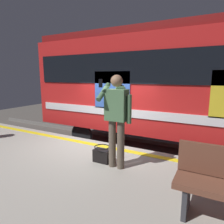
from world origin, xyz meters
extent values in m
plane|color=#4C4742|center=(0.00, 0.00, 0.00)|extent=(25.06, 25.06, 0.00)
cube|color=#9E998E|center=(0.00, 2.03, 0.47)|extent=(13.00, 4.05, 0.94)
cube|color=yellow|center=(0.00, 0.30, 0.95)|extent=(12.74, 0.16, 0.01)
cube|color=slate|center=(0.00, -1.64, 0.08)|extent=(16.90, 0.08, 0.16)
cube|color=slate|center=(0.00, -3.07, 0.08)|extent=(16.90, 0.08, 0.16)
cube|color=red|center=(-1.52, -2.35, 2.40)|extent=(9.33, 2.86, 2.91)
cube|color=maroon|center=(-1.52, -2.35, 3.98)|extent=(9.15, 2.63, 0.24)
cube|color=black|center=(-1.52, -0.91, 2.91)|extent=(8.87, 0.03, 0.90)
cube|color=silver|center=(-1.52, -0.91, 1.60)|extent=(8.87, 0.03, 0.24)
cube|color=#3359B2|center=(0.11, -0.91, 2.26)|extent=(1.19, 0.02, 1.13)
cylinder|color=black|center=(1.51, -1.21, 0.58)|extent=(0.84, 0.12, 0.84)
cylinder|color=black|center=(1.51, -3.50, 0.58)|extent=(0.84, 0.12, 0.84)
cylinder|color=brown|center=(-1.20, 1.15, 1.41)|extent=(0.14, 0.14, 0.93)
cylinder|color=brown|center=(-1.02, 1.15, 1.41)|extent=(0.14, 0.14, 0.93)
cube|color=#4C724C|center=(-1.11, 1.15, 2.16)|extent=(0.40, 0.24, 0.58)
sphere|color=#4C724C|center=(-1.11, 0.99, 2.43)|extent=(0.20, 0.20, 0.20)
sphere|color=#997051|center=(-1.11, 1.15, 2.60)|extent=(0.22, 0.22, 0.22)
cylinder|color=#4C724C|center=(-1.36, 1.15, 2.10)|extent=(0.09, 0.09, 0.52)
cylinder|color=#4C724C|center=(-0.88, 1.23, 2.40)|extent=(0.09, 0.42, 0.33)
cube|color=black|center=(-0.88, 1.33, 2.56)|extent=(0.07, 0.02, 0.15)
cube|color=black|center=(-0.74, 1.08, 1.08)|extent=(0.35, 0.19, 0.26)
torus|color=black|center=(-0.74, 1.08, 1.27)|extent=(0.32, 0.32, 0.02)
cube|color=#333338|center=(-2.48, 1.88, 1.17)|extent=(0.06, 0.40, 0.45)
camera|label=1|loc=(-2.73, 4.34, 2.69)|focal=31.64mm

